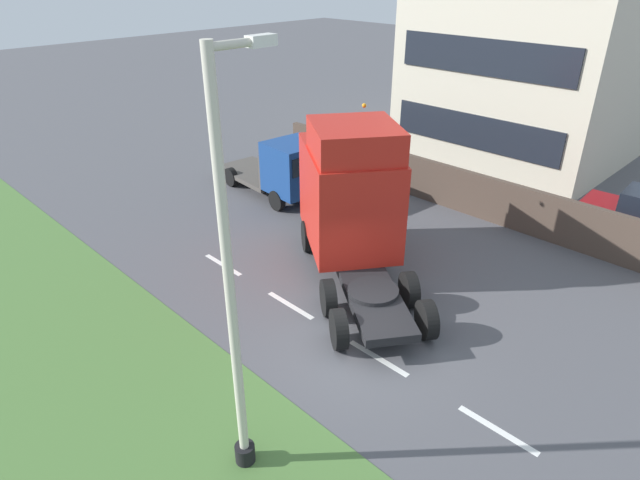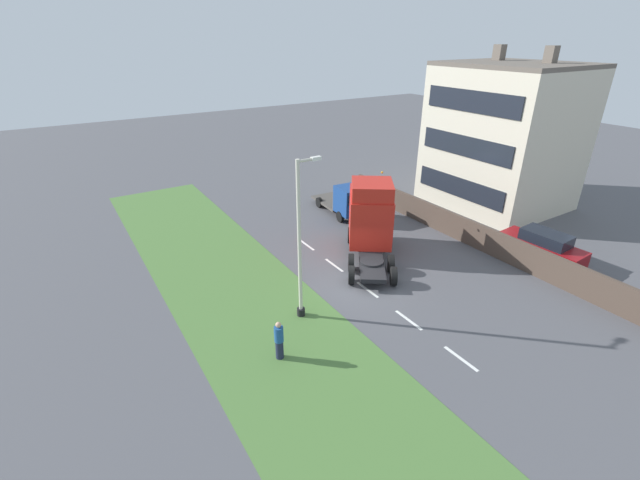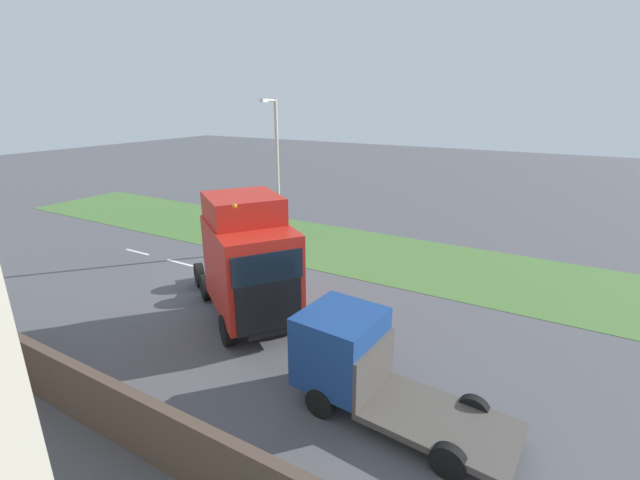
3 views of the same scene
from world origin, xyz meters
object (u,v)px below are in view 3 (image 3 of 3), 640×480
flatbed_truck (357,359)px  pedestrian (272,218)px  lamp_post (277,185)px  lorry_cab (248,261)px

flatbed_truck → pedestrian: bearing=48.4°
flatbed_truck → lamp_post: lamp_post is taller
lamp_post → pedestrian: 4.12m
flatbed_truck → lamp_post: size_ratio=0.73×
lorry_cab → pedestrian: (-9.33, -5.81, -1.43)m
lamp_post → pedestrian: lamp_post is taller
flatbed_truck → lamp_post: 12.91m
lamp_post → lorry_cab: bearing=27.6°
pedestrian → flatbed_truck: bearing=43.9°
flatbed_truck → lamp_post: bearing=48.8°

